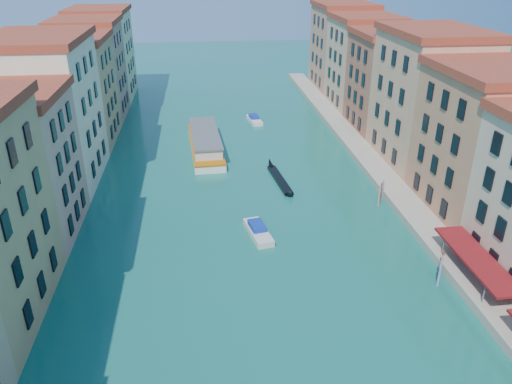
# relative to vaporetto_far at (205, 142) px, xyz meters

# --- Properties ---
(left_bank_palazzos) EXTENTS (12.80, 128.40, 21.00)m
(left_bank_palazzos) POSITION_rel_vaporetto_far_xyz_m (-21.99, -16.48, 8.27)
(left_bank_palazzos) COLOR beige
(left_bank_palazzos) RESTS_ON ground
(right_bank_palazzos) EXTENTS (12.80, 128.40, 21.00)m
(right_bank_palazzos) POSITION_rel_vaporetto_far_xyz_m (34.01, -16.16, 8.31)
(right_bank_palazzos) COLOR #A03E38
(right_bank_palazzos) RESTS_ON ground
(quay) EXTENTS (4.00, 140.00, 1.00)m
(quay) POSITION_rel_vaporetto_far_xyz_m (26.01, -16.16, -0.94)
(quay) COLOR #A49685
(quay) RESTS_ON ground
(mooring_poles_right) EXTENTS (1.44, 54.24, 3.20)m
(mooring_poles_right) POSITION_rel_vaporetto_far_xyz_m (23.11, -52.36, -0.14)
(mooring_poles_right) COLOR brown
(mooring_poles_right) RESTS_ON ground
(vaporetto_far) EXTENTS (6.02, 21.73, 3.20)m
(vaporetto_far) POSITION_rel_vaporetto_far_xyz_m (0.00, 0.00, 0.00)
(vaporetto_far) COLOR white
(vaporetto_far) RESTS_ON ground
(gondola_far) EXTENTS (2.48, 13.41, 1.90)m
(gondola_far) POSITION_rel_vaporetto_far_xyz_m (10.60, -14.48, -1.05)
(gondola_far) COLOR black
(gondola_far) RESTS_ON ground
(motorboat_mid) EXTENTS (3.17, 6.68, 1.33)m
(motorboat_mid) POSITION_rel_vaporetto_far_xyz_m (5.59, -29.82, -0.92)
(motorboat_mid) COLOR silver
(motorboat_mid) RESTS_ON ground
(motorboat_far) EXTENTS (2.84, 6.49, 1.30)m
(motorboat_far) POSITION_rel_vaporetto_far_xyz_m (10.16, 14.77, -0.93)
(motorboat_far) COLOR silver
(motorboat_far) RESTS_ON ground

